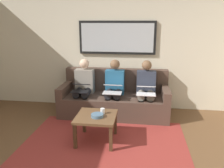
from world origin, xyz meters
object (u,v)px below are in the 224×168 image
(framed_mirror, at_px, (117,38))
(person_middle, at_px, (114,86))
(coffee_table, at_px, (96,119))
(person_right, at_px, (84,85))
(cup, at_px, (103,111))
(laptop_black, at_px, (81,87))
(laptop_white, at_px, (146,90))
(bowl, at_px, (97,115))
(couch, at_px, (115,99))
(person_left, at_px, (146,87))
(laptop_silver, at_px, (113,89))

(framed_mirror, relative_size, person_middle, 1.43)
(coffee_table, relative_size, person_right, 0.55)
(coffee_table, xyz_separation_m, cup, (-0.09, -0.09, 0.11))
(person_right, bearing_deg, laptop_black, 90.00)
(framed_mirror, xyz_separation_m, laptop_white, (-0.64, 0.70, -0.92))
(coffee_table, bearing_deg, cup, -134.99)
(bowl, bearing_deg, couch, -95.27)
(framed_mirror, relative_size, coffee_table, 2.60)
(person_left, distance_m, laptop_silver, 0.68)
(cup, bearing_deg, laptop_black, -54.50)
(couch, distance_m, framed_mirror, 1.30)
(bowl, height_order, laptop_white, laptop_white)
(laptop_white, xyz_separation_m, laptop_silver, (0.64, -0.00, 0.00))
(bowl, height_order, person_middle, person_middle)
(bowl, xyz_separation_m, person_left, (-0.76, -1.20, 0.14))
(couch, bearing_deg, person_left, 173.87)
(framed_mirror, xyz_separation_m, laptop_silver, (0.00, 0.70, -0.92))
(coffee_table, bearing_deg, person_left, -124.39)
(person_left, height_order, laptop_black, person_left)
(person_middle, distance_m, laptop_black, 0.68)
(framed_mirror, height_order, person_middle, framed_mirror)
(coffee_table, height_order, cup, cup)
(cup, bearing_deg, person_right, -61.18)
(couch, bearing_deg, laptop_black, 25.92)
(person_middle, relative_size, person_right, 1.00)
(laptop_white, bearing_deg, framed_mirror, -47.49)
(coffee_table, distance_m, person_right, 1.27)
(couch, relative_size, laptop_silver, 6.14)
(cup, bearing_deg, couch, -92.89)
(bowl, bearing_deg, person_right, -66.50)
(coffee_table, bearing_deg, couch, -96.85)
(laptop_silver, bearing_deg, cup, 86.02)
(bowl, height_order, person_right, person_right)
(framed_mirror, height_order, cup, framed_mirror)
(cup, height_order, person_left, person_left)
(person_left, relative_size, laptop_white, 3.21)
(cup, relative_size, laptop_white, 0.25)
(bowl, relative_size, laptop_silver, 0.54)
(couch, bearing_deg, laptop_silver, 90.00)
(cup, height_order, laptop_silver, laptop_silver)
(framed_mirror, xyz_separation_m, laptop_black, (0.64, 0.70, -0.92))
(person_middle, bearing_deg, person_right, 0.00)
(laptop_silver, bearing_deg, couch, -90.00)
(framed_mirror, bearing_deg, laptop_black, 47.53)
(coffee_table, relative_size, laptop_black, 1.83)
(person_left, bearing_deg, laptop_silver, 20.45)
(coffee_table, relative_size, bowl, 3.23)
(laptop_silver, bearing_deg, laptop_white, 179.76)
(coffee_table, height_order, person_middle, person_middle)
(laptop_white, distance_m, laptop_silver, 0.64)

